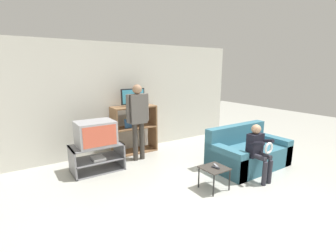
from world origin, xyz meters
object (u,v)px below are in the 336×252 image
(tv_stand, at_px, (97,158))
(person_standing_adult, at_px, (138,115))
(remote_control_white, at_px, (216,166))
(television_flat, at_px, (133,98))
(remote_control_black, at_px, (216,168))
(television_main, at_px, (96,133))
(person_seated_child, at_px, (258,148))
(couch, at_px, (247,153))
(media_shelf, at_px, (134,129))
(snack_table, at_px, (214,170))

(tv_stand, distance_m, person_standing_adult, 1.24)
(remote_control_white, xyz_separation_m, person_standing_adult, (-0.50, 1.92, 0.63))
(television_flat, relative_size, remote_control_black, 4.11)
(television_main, xyz_separation_m, television_flat, (1.12, 0.62, 0.56))
(television_main, distance_m, person_seated_child, 3.09)
(person_seated_child, bearing_deg, remote_control_white, 166.67)
(couch, relative_size, person_standing_adult, 0.98)
(remote_control_white, height_order, person_standing_adult, person_standing_adult)
(person_seated_child, bearing_deg, television_flat, 114.12)
(media_shelf, distance_m, television_flat, 0.75)
(remote_control_white, height_order, couch, couch)
(television_flat, xyz_separation_m, couch, (1.58, -2.12, -1.05))
(snack_table, bearing_deg, person_standing_adult, 102.55)
(tv_stand, relative_size, person_standing_adult, 0.58)
(media_shelf, distance_m, person_seated_child, 2.90)
(television_main, distance_m, remote_control_white, 2.38)
(media_shelf, xyz_separation_m, remote_control_black, (0.29, -2.50, -0.18))
(media_shelf, bearing_deg, television_main, -151.68)
(snack_table, relative_size, remote_control_black, 2.87)
(television_main, height_order, remote_control_black, television_main)
(remote_control_black, bearing_deg, person_seated_child, -20.55)
(media_shelf, bearing_deg, remote_control_white, -81.81)
(person_standing_adult, bearing_deg, remote_control_white, -75.50)
(snack_table, relative_size, couch, 0.25)
(media_shelf, bearing_deg, couch, -52.98)
(television_main, xyz_separation_m, media_shelf, (1.12, 0.60, -0.19))
(tv_stand, distance_m, television_main, 0.51)
(tv_stand, height_order, couch, couch)
(remote_control_black, distance_m, person_standing_adult, 2.12)
(television_main, xyz_separation_m, person_seated_child, (2.31, -2.04, -0.16))
(television_main, distance_m, television_flat, 1.40)
(television_main, height_order, snack_table, television_main)
(television_flat, height_order, person_seated_child, television_flat)
(couch, bearing_deg, television_flat, 126.69)
(media_shelf, distance_m, remote_control_black, 2.52)
(tv_stand, relative_size, media_shelf, 0.86)
(snack_table, bearing_deg, television_main, 126.89)
(television_main, height_order, couch, television_main)
(person_standing_adult, bearing_deg, media_shelf, 74.37)
(television_main, height_order, remote_control_white, television_main)
(remote_control_white, bearing_deg, couch, 35.16)
(media_shelf, height_order, snack_table, media_shelf)
(person_seated_child, bearing_deg, television_main, 138.58)
(remote_control_white, distance_m, person_standing_adult, 2.08)
(television_main, relative_size, remote_control_black, 4.99)
(tv_stand, xyz_separation_m, remote_control_black, (1.41, -1.90, 0.14))
(television_main, height_order, television_flat, television_flat)
(remote_control_black, relative_size, couch, 0.09)
(television_main, relative_size, media_shelf, 0.63)
(television_flat, distance_m, remote_control_white, 2.65)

